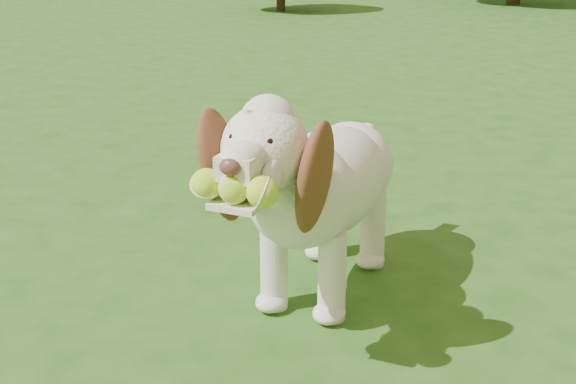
% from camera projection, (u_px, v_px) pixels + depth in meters
% --- Properties ---
extents(ground, '(80.00, 80.00, 0.00)m').
position_uv_depth(ground, '(345.00, 353.00, 2.60)').
color(ground, '#214915').
rests_on(ground, ground).
extents(dog, '(0.46, 1.31, 0.85)m').
position_uv_depth(dog, '(317.00, 181.00, 2.81)').
color(dog, silver).
rests_on(dog, ground).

